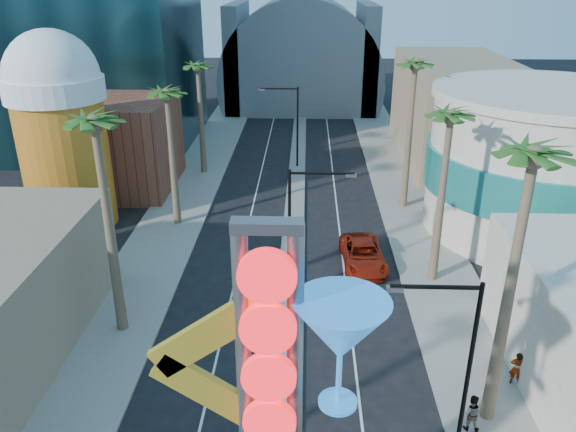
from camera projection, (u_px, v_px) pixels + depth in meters
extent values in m
cube|color=gray|center=(185.00, 199.00, 48.15)|extent=(5.00, 100.00, 0.15)
cube|color=gray|center=(407.00, 202.00, 47.54)|extent=(5.00, 100.00, 0.15)
cube|color=gray|center=(296.00, 188.00, 50.59)|extent=(1.60, 84.00, 0.15)
cube|color=brown|center=(115.00, 144.00, 49.52)|extent=(10.00, 10.00, 8.00)
cube|color=#8C7A5A|center=(455.00, 110.00, 57.25)|extent=(10.00, 20.00, 10.00)
cylinder|color=#CB621B|center=(66.00, 161.00, 41.83)|extent=(6.40, 6.40, 10.00)
cylinder|color=white|center=(54.00, 89.00, 39.66)|extent=(7.00, 7.00, 1.60)
sphere|color=white|center=(52.00, 77.00, 39.34)|extent=(6.60, 6.60, 6.60)
cylinder|color=#BDB7A0|center=(541.00, 167.00, 40.72)|extent=(16.00, 16.00, 10.00)
cylinder|color=teal|center=(541.00, 167.00, 40.72)|extent=(16.60, 16.60, 3.00)
cylinder|color=#BDB7A0|center=(555.00, 94.00, 38.58)|extent=(16.60, 16.60, 0.60)
cylinder|color=slate|center=(301.00, 78.00, 80.12)|extent=(22.00, 16.00, 22.00)
cube|color=slate|center=(238.00, 56.00, 79.20)|extent=(2.00, 16.00, 14.00)
cube|color=slate|center=(366.00, 56.00, 78.63)|extent=(2.00, 16.00, 14.00)
cylinder|color=slate|center=(246.00, 413.00, 16.00)|extent=(0.44, 0.44, 12.00)
cylinder|color=slate|center=(295.00, 414.00, 15.96)|extent=(0.44, 0.44, 12.00)
cube|color=slate|center=(267.00, 226.00, 13.61)|extent=(1.80, 0.50, 0.30)
cylinder|color=red|center=(267.00, 276.00, 13.77)|extent=(1.50, 0.25, 1.50)
cylinder|color=red|center=(268.00, 329.00, 14.39)|extent=(1.50, 0.25, 1.50)
cylinder|color=red|center=(269.00, 377.00, 15.02)|extent=(1.50, 0.25, 1.50)
cylinder|color=red|center=(269.00, 421.00, 15.64)|extent=(1.50, 0.25, 1.50)
cube|color=gold|center=(209.00, 334.00, 14.95)|extent=(3.47, 0.25, 2.80)
cube|color=gold|center=(213.00, 393.00, 15.75)|extent=(3.47, 0.25, 2.80)
cone|color=#247BCC|center=(341.00, 330.00, 14.75)|extent=(2.60, 2.60, 1.80)
cylinder|color=#247BCC|center=(339.00, 379.00, 15.40)|extent=(0.16, 0.16, 1.60)
cylinder|color=#247BCC|center=(338.00, 402.00, 15.72)|extent=(1.10, 1.10, 0.12)
cylinder|color=black|center=(289.00, 235.00, 32.54)|extent=(0.18, 0.18, 8.00)
cube|color=black|center=(322.00, 173.00, 30.96)|extent=(3.60, 0.12, 0.12)
cube|color=slate|center=(351.00, 175.00, 30.94)|extent=(0.60, 0.25, 0.18)
cylinder|color=black|center=(297.00, 128.00, 54.50)|extent=(0.18, 0.18, 8.00)
cube|color=black|center=(279.00, 89.00, 53.03)|extent=(3.60, 0.12, 0.12)
cube|color=slate|center=(262.00, 90.00, 53.12)|extent=(0.60, 0.25, 0.18)
cylinder|color=black|center=(468.00, 374.00, 21.33)|extent=(0.18, 0.18, 8.00)
cube|color=black|center=(436.00, 287.00, 19.86)|extent=(3.24, 0.12, 0.12)
cube|color=slate|center=(395.00, 289.00, 19.94)|extent=(0.60, 0.25, 0.18)
cylinder|color=brown|center=(110.00, 235.00, 28.46)|extent=(0.40, 0.40, 11.50)
sphere|color=#1D4617|center=(94.00, 124.00, 26.15)|extent=(2.40, 2.40, 2.40)
cylinder|color=brown|center=(173.00, 163.00, 41.58)|extent=(0.40, 0.40, 10.00)
sphere|color=#1D4617|center=(167.00, 95.00, 39.56)|extent=(2.40, 2.40, 2.40)
cylinder|color=brown|center=(201.00, 122.00, 52.56)|extent=(0.40, 0.40, 10.00)
sphere|color=#1D4617|center=(198.00, 68.00, 50.54)|extent=(2.40, 2.40, 2.40)
cylinder|color=brown|center=(507.00, 302.00, 22.30)|extent=(0.40, 0.40, 12.00)
sphere|color=#1D4617|center=(534.00, 157.00, 19.89)|extent=(2.40, 2.40, 2.40)
cylinder|color=brown|center=(441.00, 204.00, 33.58)|extent=(0.40, 0.40, 10.50)
sphere|color=#1D4617|center=(451.00, 118.00, 31.47)|extent=(2.40, 2.40, 2.40)
cylinder|color=brown|center=(409.00, 140.00, 44.36)|extent=(0.40, 0.40, 11.50)
sphere|color=#1D4617|center=(415.00, 66.00, 42.05)|extent=(2.40, 2.40, 2.40)
imported|color=#9B1D0B|center=(363.00, 255.00, 37.14)|extent=(3.00, 5.96, 1.62)
imported|color=gray|center=(517.00, 369.00, 26.19)|extent=(0.74, 0.61, 1.75)
imported|color=gray|center=(471.00, 413.00, 23.60)|extent=(0.98, 0.85, 1.73)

